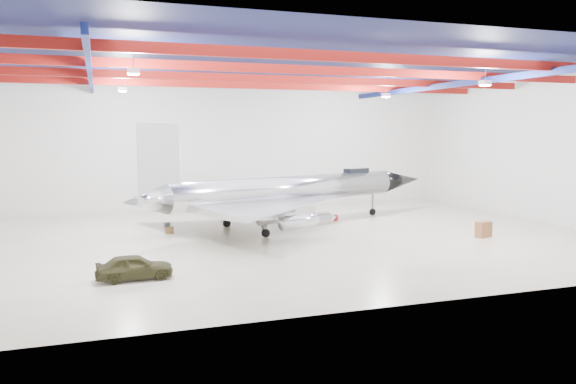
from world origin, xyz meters
name	(u,v)px	position (x,y,z in m)	size (l,w,h in m)	color
floor	(291,237)	(0.00, 0.00, 0.00)	(40.00, 40.00, 0.00)	#BBAF95
wall_back	(236,146)	(0.00, 15.00, 5.50)	(40.00, 40.00, 0.00)	silver
wall_right	(542,149)	(20.00, 0.00, 5.50)	(30.00, 30.00, 0.00)	silver
ceiling	(291,65)	(0.00, 0.00, 11.00)	(40.00, 40.00, 0.00)	#0A0F38
ceiling_structure	(291,76)	(0.00, 0.00, 10.32)	(39.50, 29.50, 1.08)	maroon
jet_aircraft	(289,193)	(1.22, 4.03, 2.41)	(26.02, 19.53, 7.34)	silver
jeep	(134,267)	(-10.31, -7.53, 0.60)	(1.41, 3.50, 1.19)	#323119
desk	(484,229)	(11.82, -4.06, 0.51)	(1.12, 0.56, 1.02)	brown
crate_ply	(169,230)	(-7.33, 4.04, 0.20)	(0.58, 0.47, 0.41)	olive
toolbox_red	(223,216)	(-2.45, 9.40, 0.17)	(0.48, 0.38, 0.33)	maroon
engine_drum	(264,223)	(-0.49, 4.57, 0.21)	(0.47, 0.47, 0.42)	#59595B
crate_small	(167,224)	(-7.15, 6.97, 0.14)	(0.39, 0.31, 0.27)	#59595B
tool_chest	(335,218)	(5.47, 5.43, 0.21)	(0.47, 0.47, 0.42)	maroon
oil_barrel	(227,221)	(-2.74, 6.87, 0.19)	(0.53, 0.43, 0.37)	olive
spares_box	(277,214)	(1.83, 8.88, 0.18)	(0.39, 0.39, 0.35)	#59595B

